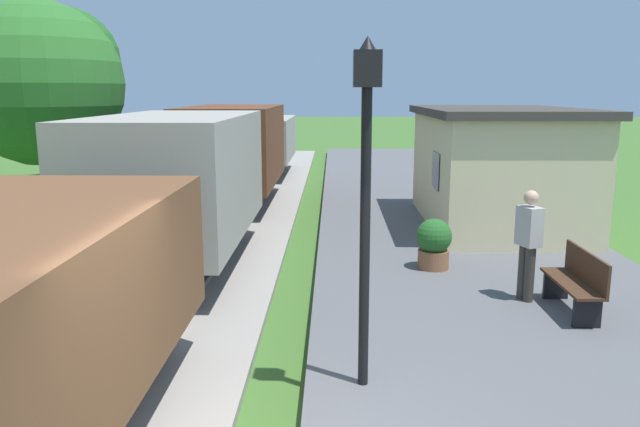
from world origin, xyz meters
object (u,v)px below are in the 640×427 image
(station_hut, at_px, (496,166))
(person_waiting, at_px, (528,241))
(freight_train, at_px, (212,170))
(potted_planter, at_px, (434,243))
(tree_field_left, at_px, (65,62))
(bench_near_hut, at_px, (577,281))
(tree_trackside_far, at_px, (40,84))
(lamp_post_near, at_px, (366,152))

(station_hut, height_order, person_waiting, station_hut)
(freight_train, xyz_separation_m, station_hut, (6.80, 0.08, 0.10))
(potted_planter, xyz_separation_m, tree_field_left, (-11.58, 12.01, 3.73))
(bench_near_hut, relative_size, potted_planter, 1.64)
(freight_train, relative_size, tree_field_left, 4.05)
(potted_planter, height_order, tree_field_left, tree_field_left)
(freight_train, bearing_deg, bench_near_hut, -43.34)
(freight_train, relative_size, potted_planter, 28.38)
(bench_near_hut, bearing_deg, potted_planter, 127.21)
(tree_trackside_far, bearing_deg, freight_train, -21.78)
(freight_train, bearing_deg, station_hut, 0.68)
(tree_trackside_far, bearing_deg, tree_field_left, 107.21)
(person_waiting, xyz_separation_m, tree_field_left, (-12.72, 13.71, 3.27))
(bench_near_hut, relative_size, lamp_post_near, 0.41)
(freight_train, bearing_deg, tree_trackside_far, 158.22)
(station_hut, distance_m, bench_near_hut, 6.23)
(station_hut, relative_size, lamp_post_near, 1.57)
(freight_train, xyz_separation_m, bench_near_hut, (6.43, -6.07, -0.83))
(bench_near_hut, height_order, person_waiting, person_waiting)
(freight_train, distance_m, station_hut, 6.80)
(potted_planter, bearing_deg, person_waiting, -56.17)
(station_hut, xyz_separation_m, lamp_post_near, (-3.56, -8.45, 1.15))
(potted_planter, bearing_deg, station_hut, 62.08)
(tree_field_left, bearing_deg, freight_train, -50.04)
(freight_train, height_order, person_waiting, freight_train)
(tree_field_left, bearing_deg, tree_trackside_far, -72.79)
(station_hut, height_order, tree_trackside_far, tree_trackside_far)
(person_waiting, bearing_deg, station_hut, -119.16)
(lamp_post_near, xyz_separation_m, tree_trackside_far, (-8.17, 10.34, 0.80))
(bench_near_hut, bearing_deg, freight_train, 136.66)
(bench_near_hut, bearing_deg, tree_trackside_far, 144.72)
(bench_near_hut, bearing_deg, station_hut, 86.55)
(station_hut, bearing_deg, freight_train, -179.32)
(station_hut, bearing_deg, lamp_post_near, -112.85)
(bench_near_hut, xyz_separation_m, person_waiting, (-0.56, 0.54, 0.46))
(station_hut, xyz_separation_m, tree_trackside_far, (-11.73, 1.89, 1.95))
(tree_trackside_far, height_order, tree_field_left, tree_field_left)
(person_waiting, distance_m, tree_field_left, 18.99)
(person_waiting, xyz_separation_m, lamp_post_near, (-2.63, -2.84, 1.62))
(potted_planter, bearing_deg, lamp_post_near, -108.16)
(bench_near_hut, relative_size, tree_trackside_far, 0.26)
(lamp_post_near, bearing_deg, bench_near_hut, 35.79)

